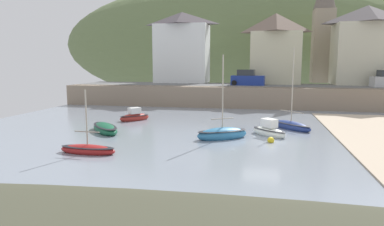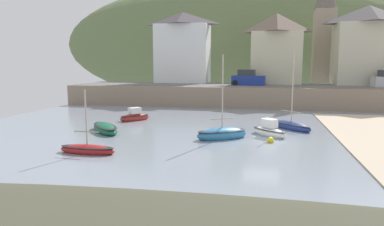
{
  "view_description": "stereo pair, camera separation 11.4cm",
  "coord_description": "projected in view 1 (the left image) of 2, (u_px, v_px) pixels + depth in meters",
  "views": [
    {
      "loc": [
        -0.11,
        -23.24,
        5.11
      ],
      "look_at": [
        -5.44,
        3.12,
        1.24
      ],
      "focal_mm": 32.27,
      "sensor_mm": 36.0,
      "label": 1
    },
    {
      "loc": [
        0.0,
        -23.22,
        5.11
      ],
      "look_at": [
        -5.44,
        3.12,
        1.24
      ],
      "focal_mm": 32.27,
      "sensor_mm": 36.0,
      "label": 2
    }
  ],
  "objects": [
    {
      "name": "sailboat_nearest_shore",
      "position": [
        105.0,
        129.0,
        25.93
      ],
      "size": [
        3.77,
        4.06,
        0.84
      ],
      "rotation": [
        0.0,
        0.0,
        -0.86
      ],
      "color": "#155738",
      "rests_on": "ground"
    },
    {
      "name": "waterfront_building_centre",
      "position": [
        275.0,
        48.0,
        46.39
      ],
      "size": [
        6.74,
        6.01,
        9.32
      ],
      "color": "beige",
      "rests_on": "ground"
    },
    {
      "name": "parked_car_near_slipway",
      "position": [
        247.0,
        79.0,
        43.25
      ],
      "size": [
        4.24,
        2.09,
        1.95
      ],
      "rotation": [
        0.0,
        0.0,
        -0.1
      ],
      "color": "navy",
      "rests_on": "ground"
    },
    {
      "name": "sailboat_far_left",
      "position": [
        88.0,
        149.0,
        19.78
      ],
      "size": [
        3.42,
        1.14,
        3.8
      ],
      "rotation": [
        0.0,
        0.0,
        -0.03
      ],
      "color": "maroon",
      "rests_on": "ground"
    },
    {
      "name": "sailboat_tall_mast",
      "position": [
        269.0,
        131.0,
        24.58
      ],
      "size": [
        2.84,
        2.81,
        1.39
      ],
      "rotation": [
        0.0,
        0.0,
        -0.78
      ],
      "color": "white",
      "rests_on": "ground"
    },
    {
      "name": "quay_seawall",
      "position": [
        262.0,
        96.0,
        40.04
      ],
      "size": [
        48.0,
        9.4,
        2.4
      ],
      "color": "gray",
      "rests_on": "ground"
    },
    {
      "name": "fishing_boat_green",
      "position": [
        135.0,
        117.0,
        31.22
      ],
      "size": [
        2.71,
        2.89,
        1.33
      ],
      "rotation": [
        0.0,
        0.0,
        0.86
      ],
      "color": "maroon",
      "rests_on": "ground"
    },
    {
      "name": "hillside_backdrop",
      "position": [
        240.0,
        44.0,
        76.48
      ],
      "size": [
        80.0,
        44.0,
        26.57
      ],
      "color": "#5F7146",
      "rests_on": "ground"
    },
    {
      "name": "sailboat_white_hull",
      "position": [
        291.0,
        125.0,
        27.11
      ],
      "size": [
        3.43,
        3.67,
        6.5
      ],
      "rotation": [
        0.0,
        0.0,
        -0.85
      ],
      "color": "navy",
      "rests_on": "ground"
    },
    {
      "name": "waterfront_building_right",
      "position": [
        366.0,
        45.0,
        44.12
      ],
      "size": [
        8.08,
        6.21,
        9.98
      ],
      "color": "beige",
      "rests_on": "ground"
    },
    {
      "name": "waterfront_building_left",
      "position": [
        182.0,
        47.0,
        48.88
      ],
      "size": [
        7.67,
        4.73,
        9.83
      ],
      "color": "white",
      "rests_on": "ground"
    },
    {
      "name": "church_with_spire",
      "position": [
        324.0,
        23.0,
        48.45
      ],
      "size": [
        3.0,
        3.0,
        16.11
      ],
      "color": "gray",
      "rests_on": "ground"
    },
    {
      "name": "ground",
      "position": [
        297.0,
        189.0,
        13.69
      ],
      "size": [
        48.0,
        41.0,
        0.61
      ],
      "color": "gray"
    },
    {
      "name": "mooring_buoy",
      "position": [
        271.0,
        140.0,
        22.52
      ],
      "size": [
        0.44,
        0.44,
        0.44
      ],
      "color": "yellow",
      "rests_on": "ground"
    },
    {
      "name": "motorboat_with_cabin",
      "position": [
        222.0,
        134.0,
        23.62
      ],
      "size": [
        3.8,
        3.04,
        5.92
      ],
      "rotation": [
        0.0,
        0.0,
        0.56
      ],
      "color": "teal",
      "rests_on": "ground"
    }
  ]
}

